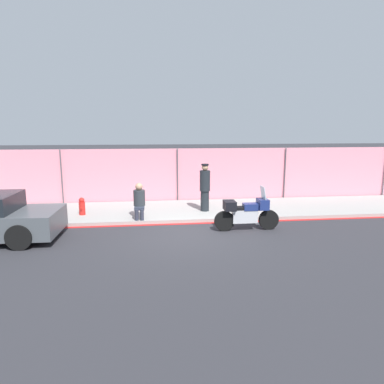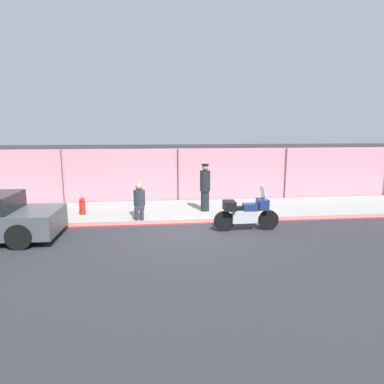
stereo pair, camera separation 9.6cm
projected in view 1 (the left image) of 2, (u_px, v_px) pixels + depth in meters
ground_plane at (189, 234)px, 10.80m from camera, size 120.00×120.00×0.00m
sidewalk at (181, 210)px, 13.72m from camera, size 36.78×3.37×0.12m
curb_paint_stripe at (185, 224)px, 12.00m from camera, size 36.78×0.18×0.01m
storefront_fence at (177, 176)px, 15.24m from camera, size 34.94×0.17×2.42m
motorcycle at (246, 213)px, 11.16m from camera, size 2.14×0.51×1.45m
officer_standing at (205, 187)px, 13.21m from camera, size 0.40×0.40×1.84m
person_seated_on_curb at (139, 199)px, 12.19m from camera, size 0.41×0.67×1.26m
fire_hydrant at (82, 206)px, 12.71m from camera, size 0.23×0.28×0.65m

